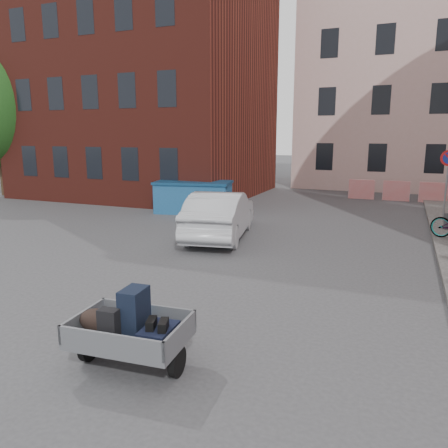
% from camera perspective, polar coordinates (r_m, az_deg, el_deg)
% --- Properties ---
extents(ground, '(120.00, 120.00, 0.00)m').
position_cam_1_polar(ground, '(10.38, -4.64, -7.15)').
color(ground, '#38383A').
rests_on(ground, ground).
extents(building_brick, '(12.00, 10.00, 14.00)m').
position_cam_1_polar(building_brick, '(25.85, -9.93, 19.66)').
color(building_brick, '#591E16').
rests_on(building_brick, ground).
extents(building_pink, '(16.00, 8.00, 14.00)m').
position_cam_1_polar(building_pink, '(30.99, 26.29, 17.32)').
color(building_pink, '#CDA89D').
rests_on(building_pink, ground).
extents(far_building, '(6.00, 6.00, 8.00)m').
position_cam_1_polar(far_building, '(39.31, -16.53, 12.19)').
color(far_building, maroon).
rests_on(far_building, ground).
extents(no_parking_sign, '(0.60, 0.09, 2.65)m').
position_cam_1_polar(no_parking_sign, '(18.33, 27.21, 6.25)').
color(no_parking_sign, gray).
rests_on(no_parking_sign, sidewalk).
extents(barriers, '(4.70, 0.18, 1.00)m').
position_cam_1_polar(barriers, '(23.91, 21.57, 4.05)').
color(barriers, red).
rests_on(barriers, ground).
extents(trailer, '(1.68, 1.86, 1.20)m').
position_cam_1_polar(trailer, '(6.57, -12.23, -13.22)').
color(trailer, black).
rests_on(trailer, ground).
extents(dumpster, '(3.48, 2.26, 1.35)m').
position_cam_1_polar(dumpster, '(18.91, -4.01, 3.57)').
color(dumpster, '#1E588E').
rests_on(dumpster, ground).
extents(silver_car, '(2.51, 4.86, 1.53)m').
position_cam_1_polar(silver_car, '(14.24, -0.52, 1.24)').
color(silver_car, '#B3B6BB').
rests_on(silver_car, ground).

